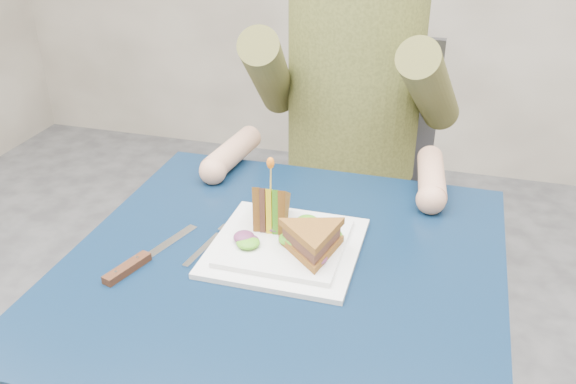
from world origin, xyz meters
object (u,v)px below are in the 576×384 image
(table, at_px, (283,297))
(sandwich_flat, at_px, (312,240))
(sandwich_upright, at_px, (271,208))
(knife, at_px, (136,263))
(plate, at_px, (286,245))
(diner, at_px, (354,61))
(chair, at_px, (355,177))
(fork, at_px, (211,242))

(table, distance_m, sandwich_flat, 0.13)
(sandwich_flat, bearing_deg, table, -167.59)
(sandwich_flat, distance_m, sandwich_upright, 0.12)
(sandwich_flat, xyz_separation_m, sandwich_upright, (-0.10, 0.07, 0.01))
(knife, bearing_deg, plate, 27.16)
(sandwich_upright, bearing_deg, diner, 85.10)
(chair, bearing_deg, knife, -106.28)
(sandwich_upright, bearing_deg, knife, -139.48)
(diner, distance_m, plate, 0.61)
(chair, height_order, sandwich_flat, chair)
(plate, bearing_deg, table, -80.79)
(sandwich_upright, bearing_deg, table, -60.08)
(plate, bearing_deg, fork, -172.74)
(sandwich_upright, xyz_separation_m, knife, (-0.19, -0.16, -0.05))
(diner, relative_size, fork, 4.17)
(sandwich_flat, xyz_separation_m, fork, (-0.19, 0.01, -0.04))
(fork, bearing_deg, table, -7.33)
(sandwich_upright, bearing_deg, fork, -147.02)
(sandwich_flat, height_order, knife, sandwich_flat)
(plate, relative_size, fork, 1.45)
(plate, relative_size, knife, 1.20)
(knife, bearing_deg, sandwich_flat, 18.20)
(fork, bearing_deg, diner, 76.72)
(knife, bearing_deg, table, 19.34)
(chair, distance_m, plate, 0.73)
(sandwich_flat, bearing_deg, knife, -161.80)
(sandwich_flat, distance_m, knife, 0.31)
(table, height_order, fork, fork)
(diner, distance_m, knife, 0.77)
(chair, xyz_separation_m, diner, (-0.00, -0.11, 0.37))
(chair, relative_size, diner, 1.25)
(sandwich_upright, distance_m, knife, 0.26)
(table, bearing_deg, diner, 90.00)
(chair, distance_m, fork, 0.76)
(table, bearing_deg, fork, 172.67)
(fork, relative_size, knife, 0.82)
(diner, xyz_separation_m, sandwich_flat, (0.05, -0.61, -0.14))
(table, relative_size, plate, 2.88)
(chair, height_order, knife, chair)
(knife, bearing_deg, fork, 46.66)
(fork, height_order, knife, knife)
(plate, height_order, fork, plate)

